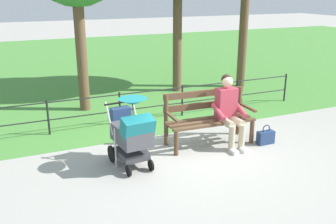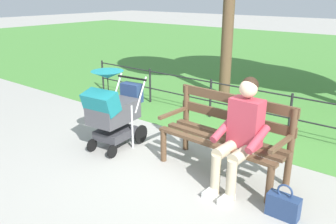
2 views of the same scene
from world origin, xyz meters
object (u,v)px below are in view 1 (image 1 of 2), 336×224
stroller (132,132)px  handbag (266,137)px  park_bench (208,115)px  person_on_bench (229,109)px

stroller → handbag: 2.57m
park_bench → person_on_bench: person_on_bench is taller
park_bench → handbag: (-0.94, 0.49, -0.40)m
handbag → stroller: bearing=-2.2°
park_bench → stroller: 1.63m
person_on_bench → stroller: size_ratio=1.11×
person_on_bench → stroller: 1.89m
stroller → handbag: stroller is taller
park_bench → stroller: stroller is taller
park_bench → stroller: size_ratio=1.41×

